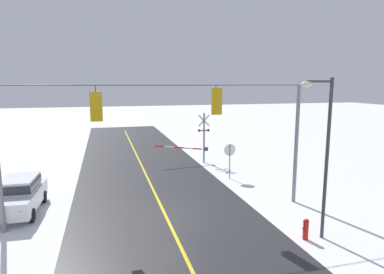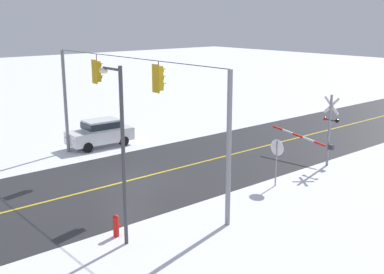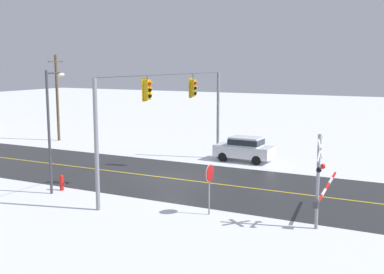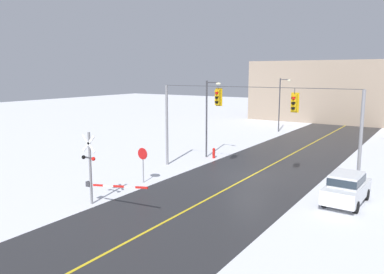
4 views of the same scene
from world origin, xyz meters
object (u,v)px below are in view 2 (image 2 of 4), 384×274
parked_car_white (100,132)px  stop_sign (277,152)px  railroad_crossing (324,129)px  streetlamp_near (120,139)px  fire_hydrant (116,225)px

parked_car_white → stop_sign: bearing=-166.8°
railroad_crossing → streetlamp_near: (-0.98, 13.78, 1.92)m
stop_sign → railroad_crossing: size_ratio=0.52×
parked_car_white → railroad_crossing: bearing=-146.3°
railroad_crossing → streetlamp_near: size_ratio=0.69×
parked_car_white → fire_hydrant: parked_car_white is taller
parked_car_white → fire_hydrant: (-11.85, 6.13, -0.49)m
stop_sign → railroad_crossing: (0.68, -4.78, 0.29)m
stop_sign → streetlamp_near: bearing=91.9°
stop_sign → streetlamp_near: streetlamp_near is taller
streetlamp_near → fire_hydrant: bearing=-3.5°
streetlamp_near → fire_hydrant: (0.54, -0.03, -3.45)m
stop_sign → fire_hydrant: 9.05m
railroad_crossing → streetlamp_near: bearing=94.1°
stop_sign → railroad_crossing: 4.84m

